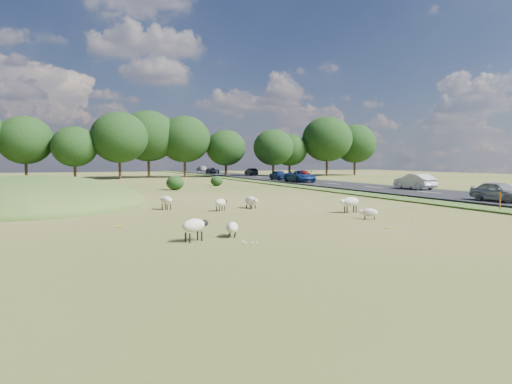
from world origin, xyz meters
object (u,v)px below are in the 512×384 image
at_px(sheep_0, 166,200).
at_px(car_4, 202,168).
at_px(sheep_3, 350,202).
at_px(sheep_1, 251,201).
at_px(marker_post, 500,202).
at_px(car_0, 300,175).
at_px(car_1, 251,172).
at_px(sheep_2, 369,212).
at_px(car_6, 499,191).
at_px(sheep_6, 232,227).
at_px(car_2, 279,175).
at_px(sheep_5, 221,202).
at_px(car_3, 415,181).
at_px(car_7, 300,176).
at_px(car_5, 213,171).
at_px(sheep_4, 194,226).

bearing_deg(sheep_0, car_4, -39.23).
bearing_deg(sheep_3, sheep_1, -44.90).
height_order(marker_post, car_0, car_0).
height_order(marker_post, car_1, car_1).
bearing_deg(sheep_2, car_6, -129.08).
bearing_deg(sheep_3, marker_post, 160.76).
distance_m(sheep_3, sheep_6, 10.54).
bearing_deg(car_2, sheep_6, -117.01).
relative_size(sheep_0, sheep_2, 1.26).
xyz_separation_m(sheep_1, car_2, (16.64, 31.90, 0.46)).
height_order(sheep_0, car_2, car_2).
distance_m(sheep_5, car_3, 24.53).
height_order(marker_post, car_4, car_4).
bearing_deg(car_6, sheep_3, -178.99).
height_order(car_3, car_7, car_3).
bearing_deg(sheep_0, sheep_1, -126.43).
distance_m(sheep_6, car_2, 46.82).
bearing_deg(car_7, car_3, -77.34).
xyz_separation_m(sheep_5, sheep_6, (-2.36, -9.05, -0.13)).
xyz_separation_m(marker_post, car_0, (7.51, 40.37, 0.32)).
bearing_deg(sheep_3, car_0, -113.11).
bearing_deg(car_6, car_0, 84.17).
bearing_deg(sheep_3, car_7, -112.15).
bearing_deg(marker_post, car_5, 87.08).
distance_m(sheep_0, car_6, 22.51).
height_order(sheep_5, car_6, car_6).
relative_size(marker_post, car_7, 0.23).
bearing_deg(car_3, sheep_5, 22.27).
distance_m(sheep_6, car_7, 41.18).
xyz_separation_m(sheep_6, car_0, (25.06, 42.77, 0.53)).
height_order(car_1, car_6, car_6).
relative_size(sheep_5, car_6, 0.26).
height_order(car_4, car_6, car_6).
distance_m(sheep_1, car_1, 56.52).
distance_m(car_0, car_3, 24.43).
distance_m(sheep_3, car_6, 12.19).
bearing_deg(car_4, sheep_4, 74.85).
bearing_deg(sheep_2, car_0, -75.00).
bearing_deg(sheep_0, sheep_2, -156.60).
xyz_separation_m(car_1, car_5, (-3.80, 12.69, -0.03)).
xyz_separation_m(car_4, car_6, (-3.80, -92.66, 0.02)).
bearing_deg(sheep_4, car_5, 47.78).
bearing_deg(marker_post, car_3, 64.78).
relative_size(car_5, car_7, 0.83).
xyz_separation_m(sheep_4, car_3, (26.71, 18.78, 0.39)).
bearing_deg(sheep_5, car_3, -10.83).
bearing_deg(marker_post, sheep_3, 160.73).
bearing_deg(sheep_5, sheep_4, -146.07).
distance_m(car_4, car_6, 92.73).
bearing_deg(car_5, sheep_5, -105.94).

